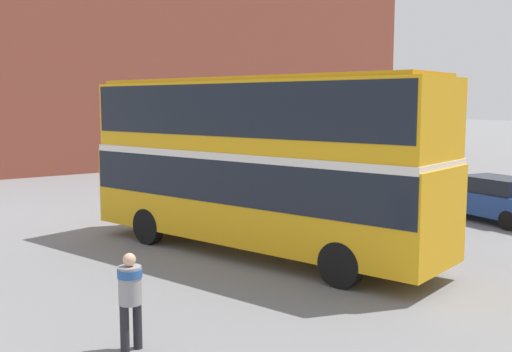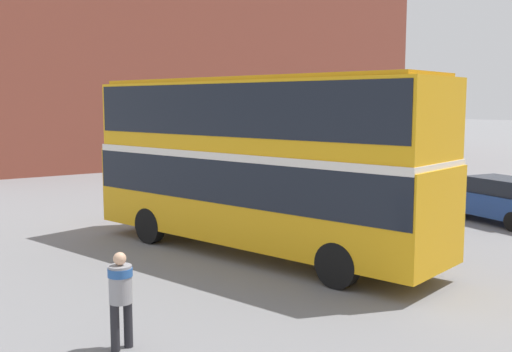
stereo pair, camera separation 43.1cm
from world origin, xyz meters
name	(u,v)px [view 1 (the left image)]	position (x,y,z in m)	size (l,w,h in m)	color
ground_plane	(327,263)	(0.00, 0.00, 0.00)	(240.00, 240.00, 0.00)	slate
building_row_left	(180,57)	(-27.56, 11.24, 7.40)	(9.81, 35.38, 14.78)	brown
double_decker_bus	(256,154)	(-1.85, -0.92, 2.76)	(10.92, 5.01, 4.80)	gold
pedestrian_foreground	(130,291)	(2.13, -6.47, 1.03)	(0.47, 0.47, 1.68)	#232328
parked_car_kerb_near	(493,199)	(-0.58, 8.48, 0.79)	(4.49, 2.33, 1.57)	navy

